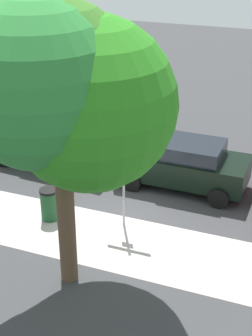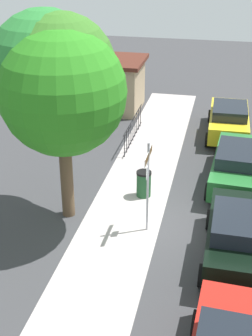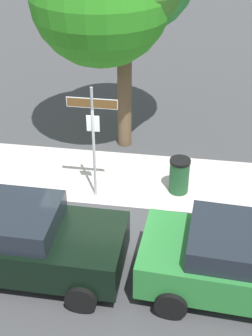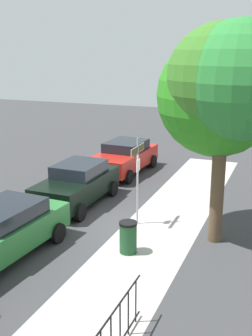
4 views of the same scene
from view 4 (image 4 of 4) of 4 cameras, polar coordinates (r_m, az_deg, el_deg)
ground_plane at (r=14.90m, az=-0.30°, el=-7.65°), size 60.00×60.00×0.00m
sidewalk_strip at (r=12.79m, az=1.78°, el=-11.80°), size 24.00×2.60×0.00m
street_sign at (r=14.32m, az=1.58°, el=0.10°), size 1.24×0.07×3.07m
shade_tree at (r=12.96m, az=13.33°, el=10.56°), size 4.37×4.35×6.78m
car_red at (r=20.83m, az=-0.24°, el=1.55°), size 4.55×2.32×1.55m
car_black at (r=16.66m, az=-6.60°, el=-2.10°), size 4.25×2.07×1.63m
car_green at (r=12.92m, az=-16.65°, el=-8.23°), size 4.77×2.32×1.57m
trash_bin at (r=12.80m, az=0.29°, el=-9.32°), size 0.55×0.55×0.98m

